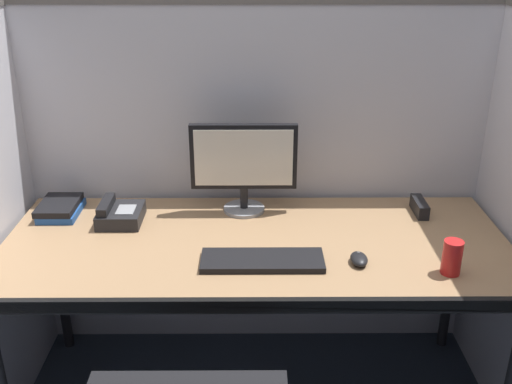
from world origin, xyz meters
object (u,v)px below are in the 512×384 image
at_px(desk, 256,254).
at_px(book_stack, 60,208).
at_px(computer_mouse, 359,259).
at_px(red_stapler, 420,207).
at_px(desk_phone, 119,214).
at_px(soda_can, 452,257).
at_px(monitor_center, 244,162).
at_px(keyboard_main, 262,261).

distance_m(desk, book_stack, 0.85).
bearing_deg(computer_mouse, red_stapler, 52.08).
bearing_deg(desk_phone, soda_can, -18.42).
distance_m(monitor_center, keyboard_main, 0.48).
distance_m(desk, desk_phone, 0.58).
xyz_separation_m(desk, soda_can, (0.66, -0.22, 0.11)).
xyz_separation_m(desk_phone, soda_can, (1.20, -0.40, 0.03)).
relative_size(computer_mouse, red_stapler, 0.64).
relative_size(desk, soda_can, 15.57).
relative_size(soda_can, book_stack, 0.58).
height_order(desk_phone, soda_can, soda_can).
height_order(keyboard_main, desk_phone, desk_phone).
bearing_deg(red_stapler, book_stack, -179.98).
height_order(computer_mouse, desk_phone, desk_phone).
distance_m(keyboard_main, soda_can, 0.64).
bearing_deg(keyboard_main, soda_can, -6.15).
bearing_deg(monitor_center, desk, -80.26).
height_order(monitor_center, desk_phone, monitor_center).
xyz_separation_m(desk, keyboard_main, (0.02, -0.15, 0.06)).
xyz_separation_m(red_stapler, book_stack, (-1.48, -0.00, -0.00)).
xyz_separation_m(computer_mouse, book_stack, (-1.16, 0.41, 0.01)).
height_order(monitor_center, book_stack, monitor_center).
bearing_deg(keyboard_main, desk, 98.00).
bearing_deg(desk_phone, computer_mouse, -20.29).
bearing_deg(soda_can, computer_mouse, 167.48).
relative_size(keyboard_main, soda_can, 3.52).
distance_m(desk_phone, book_stack, 0.27).
height_order(keyboard_main, red_stapler, red_stapler).
bearing_deg(soda_can, desk_phone, 161.58).
bearing_deg(book_stack, desk_phone, -15.61).
relative_size(computer_mouse, soda_can, 0.79).
bearing_deg(red_stapler, keyboard_main, -148.26).
relative_size(desk, desk_phone, 10.00).
bearing_deg(desk, desk_phone, 161.56).
distance_m(red_stapler, soda_can, 0.47).
bearing_deg(soda_can, desk, 161.61).
distance_m(red_stapler, book_stack, 1.48).
bearing_deg(red_stapler, computer_mouse, -127.92).
relative_size(computer_mouse, desk_phone, 0.51).
distance_m(monitor_center, soda_can, 0.88).
bearing_deg(keyboard_main, red_stapler, 31.74).
bearing_deg(book_stack, red_stapler, 0.02).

